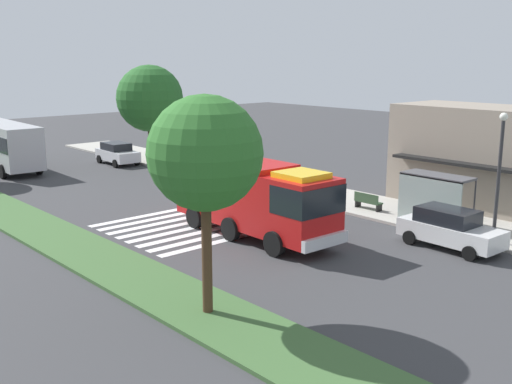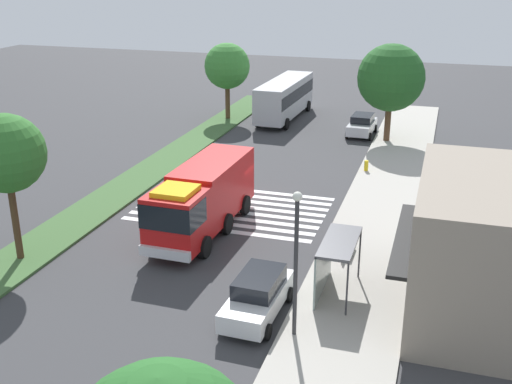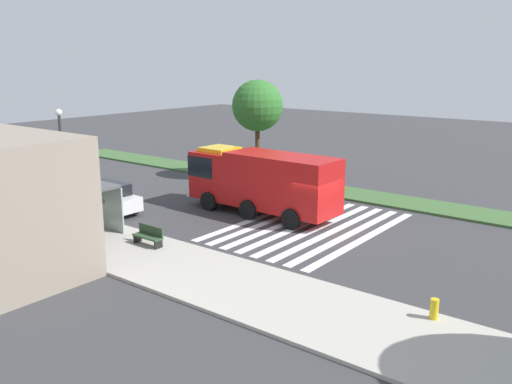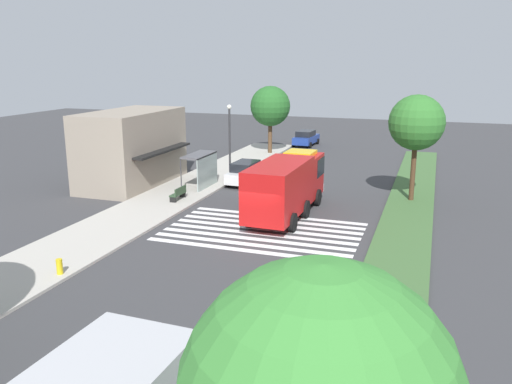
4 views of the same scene
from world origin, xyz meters
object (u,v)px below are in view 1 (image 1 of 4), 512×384
object	(u,v)px
bench_near_shelter	(368,201)
transit_bus	(2,142)
street_lamp	(499,167)
parked_car_mid	(450,228)
median_tree_west	(205,154)
parked_car_west	(117,153)
bus_stop_shelter	(433,190)
fire_hydrant	(209,172)
fire_truck	(257,195)
sidewalk_tree_far_west	(150,99)

from	to	relation	value
bench_near_shelter	transit_bus	bearing A→B (deg)	-159.11
transit_bus	street_lamp	size ratio (longest dim) A/B	1.82
parked_car_mid	median_tree_west	distance (m)	13.24
parked_car_west	bus_stop_shelter	xyz separation A→B (m)	(26.79, 2.48, 1.01)
parked_car_west	transit_bus	world-z (taller)	transit_bus
transit_bus	fire_hydrant	size ratio (longest dim) A/B	15.16
fire_hydrant	fire_truck	bearing A→B (deg)	-28.66
transit_bus	bus_stop_shelter	xyz separation A→B (m)	(30.42, 10.06, -0.20)
median_tree_west	sidewalk_tree_far_west	bearing A→B (deg)	151.06
parked_car_mid	transit_bus	xyz separation A→B (m)	(-32.91, -7.57, 1.18)
bus_stop_shelter	street_lamp	size ratio (longest dim) A/B	0.60
fire_truck	street_lamp	distance (m)	10.81
bench_near_shelter	median_tree_west	distance (m)	16.48
sidewalk_tree_far_west	fire_hydrant	xyz separation A→B (m)	(8.13, -0.50, -4.63)
bench_near_shelter	street_lamp	xyz separation A→B (m)	(7.63, -0.71, 3.00)
bus_stop_shelter	parked_car_mid	bearing A→B (deg)	-44.92
sidewalk_tree_far_west	median_tree_west	distance (m)	30.17
bus_stop_shelter	bench_near_shelter	xyz separation A→B (m)	(-4.00, 0.03, -1.30)
median_tree_west	fire_hydrant	size ratio (longest dim) A/B	10.09
sidewalk_tree_far_west	transit_bus	bearing A→B (deg)	-117.92
bus_stop_shelter	sidewalk_tree_far_west	bearing A→B (deg)	-179.35
fire_truck	fire_hydrant	size ratio (longest dim) A/B	13.35
parked_car_mid	street_lamp	size ratio (longest dim) A/B	0.79
bench_near_shelter	parked_car_west	bearing A→B (deg)	-173.71
fire_truck	fire_hydrant	xyz separation A→B (m)	(-12.68, 6.93, -1.52)
parked_car_mid	sidewalk_tree_far_west	bearing A→B (deg)	177.26
parked_car_mid	fire_hydrant	size ratio (longest dim) A/B	6.57
parked_car_mid	bench_near_shelter	world-z (taller)	parked_car_mid
parked_car_mid	sidewalk_tree_far_west	size ratio (longest dim) A/B	0.61
median_tree_west	fire_hydrant	distance (m)	23.58
parked_car_mid	bench_near_shelter	xyz separation A→B (m)	(-6.49, 2.51, -0.31)
parked_car_west	transit_bus	bearing A→B (deg)	-113.18
fire_truck	median_tree_west	world-z (taller)	median_tree_west
transit_bus	street_lamp	world-z (taller)	street_lamp
sidewalk_tree_far_west	fire_hydrant	world-z (taller)	sidewalk_tree_far_west
parked_car_mid	transit_bus	world-z (taller)	transit_bus
bench_near_shelter	fire_truck	bearing A→B (deg)	-93.20
fire_truck	sidewalk_tree_far_west	distance (m)	22.31
street_lamp	sidewalk_tree_far_west	xyz separation A→B (m)	(-28.87, 0.40, 1.52)
parked_car_mid	bus_stop_shelter	world-z (taller)	bus_stop_shelter
fire_truck	bus_stop_shelter	xyz separation A→B (m)	(4.43, 7.72, -0.12)
bench_near_shelter	sidewalk_tree_far_west	size ratio (longest dim) A/B	0.21
parked_car_west	fire_truck	bearing A→B (deg)	-10.75
bus_stop_shelter	fire_truck	bearing A→B (deg)	-119.87
fire_hydrant	bench_near_shelter	bearing A→B (deg)	3.55
transit_bus	fire_hydrant	distance (m)	16.29
street_lamp	parked_car_mid	bearing A→B (deg)	-122.31
median_tree_west	street_lamp	bearing A→B (deg)	80.13
transit_bus	sidewalk_tree_far_west	distance (m)	11.46
parked_car_west	fire_hydrant	distance (m)	9.83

